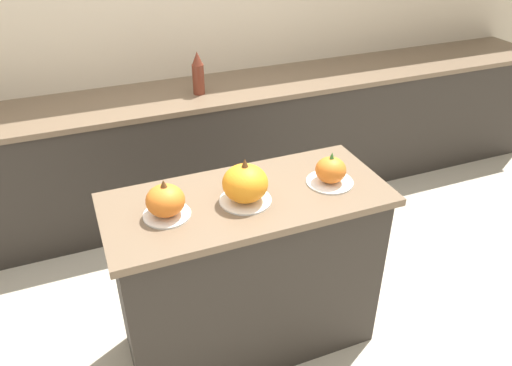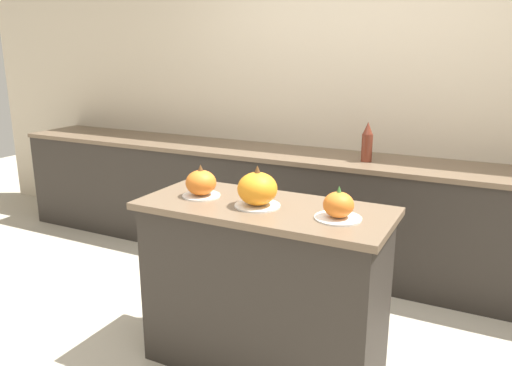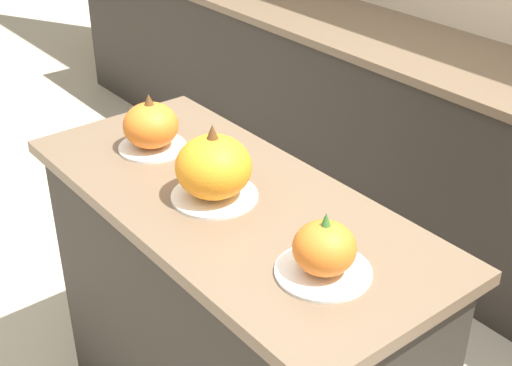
{
  "view_description": "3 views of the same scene",
  "coord_description": "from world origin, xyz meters",
  "px_view_note": "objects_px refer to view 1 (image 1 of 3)",
  "views": [
    {
      "loc": [
        -0.65,
        -1.71,
        2.09
      ],
      "look_at": [
        0.05,
        0.03,
        0.94
      ],
      "focal_mm": 35.0,
      "sensor_mm": 36.0,
      "label": 1
    },
    {
      "loc": [
        1.03,
        -2.11,
        1.64
      ],
      "look_at": [
        -0.05,
        0.01,
        1.01
      ],
      "focal_mm": 35.0,
      "sensor_mm": 36.0,
      "label": 2
    },
    {
      "loc": [
        1.28,
        -0.93,
        1.85
      ],
      "look_at": [
        0.06,
        0.04,
        0.96
      ],
      "focal_mm": 50.0,
      "sensor_mm": 36.0,
      "label": 3
    }
  ],
  "objects_px": {
    "pumpkin_cake_center": "(245,184)",
    "pumpkin_cake_left": "(166,202)",
    "pumpkin_cake_right": "(331,171)",
    "bottle_tall": "(198,74)"
  },
  "relations": [
    {
      "from": "pumpkin_cake_right",
      "to": "bottle_tall",
      "type": "relative_size",
      "value": 0.77
    },
    {
      "from": "pumpkin_cake_left",
      "to": "pumpkin_cake_center",
      "type": "distance_m",
      "value": 0.34
    },
    {
      "from": "pumpkin_cake_left",
      "to": "pumpkin_cake_right",
      "type": "height_order",
      "value": "pumpkin_cake_left"
    },
    {
      "from": "pumpkin_cake_left",
      "to": "pumpkin_cake_center",
      "type": "bearing_deg",
      "value": -3.36
    },
    {
      "from": "pumpkin_cake_right",
      "to": "bottle_tall",
      "type": "height_order",
      "value": "bottle_tall"
    },
    {
      "from": "pumpkin_cake_center",
      "to": "pumpkin_cake_right",
      "type": "relative_size",
      "value": 1.05
    },
    {
      "from": "pumpkin_cake_left",
      "to": "pumpkin_cake_center",
      "type": "xyz_separation_m",
      "value": [
        0.34,
        -0.02,
        0.02
      ]
    },
    {
      "from": "pumpkin_cake_left",
      "to": "bottle_tall",
      "type": "bearing_deg",
      "value": 68.26
    },
    {
      "from": "pumpkin_cake_center",
      "to": "pumpkin_cake_left",
      "type": "bearing_deg",
      "value": 176.64
    },
    {
      "from": "pumpkin_cake_left",
      "to": "pumpkin_cake_right",
      "type": "relative_size",
      "value": 0.92
    }
  ]
}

